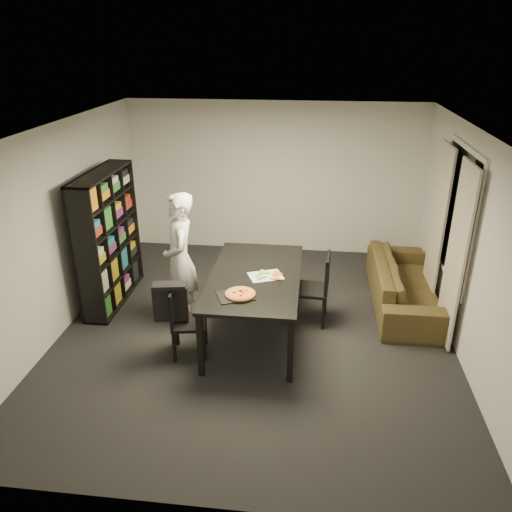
# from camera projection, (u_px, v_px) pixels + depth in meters

# --- Properties ---
(room) EXTENTS (5.01, 5.51, 2.61)m
(room) POSITION_uv_depth(u_px,v_px,m) (256.00, 238.00, 6.07)
(room) COLOR black
(room) RESTS_ON ground
(window_pane) EXTENTS (0.02, 1.40, 1.60)m
(window_pane) POSITION_uv_depth(u_px,v_px,m) (457.00, 214.00, 6.27)
(window_pane) COLOR black
(window_pane) RESTS_ON room
(window_frame) EXTENTS (0.03, 1.52, 1.72)m
(window_frame) POSITION_uv_depth(u_px,v_px,m) (457.00, 214.00, 6.27)
(window_frame) COLOR white
(window_frame) RESTS_ON room
(curtain_left) EXTENTS (0.03, 0.70, 2.25)m
(curtain_left) POSITION_uv_depth(u_px,v_px,m) (456.00, 256.00, 5.95)
(curtain_left) COLOR #BAB09F
(curtain_left) RESTS_ON room
(curtain_right) EXTENTS (0.03, 0.70, 2.25)m
(curtain_right) POSITION_uv_depth(u_px,v_px,m) (437.00, 226.00, 6.89)
(curtain_right) COLOR #BAB09F
(curtain_right) RESTS_ON room
(bookshelf) EXTENTS (0.35, 1.50, 1.90)m
(bookshelf) POSITION_uv_depth(u_px,v_px,m) (108.00, 239.00, 6.98)
(bookshelf) COLOR black
(bookshelf) RESTS_ON room
(dining_table) EXTENTS (1.12, 2.01, 0.84)m
(dining_table) POSITION_uv_depth(u_px,v_px,m) (255.00, 280.00, 6.22)
(dining_table) COLOR black
(dining_table) RESTS_ON room
(chair_left) EXTENTS (0.47, 0.47, 0.88)m
(chair_left) POSITION_uv_depth(u_px,v_px,m) (182.00, 317.00, 5.91)
(chair_left) COLOR black
(chair_left) RESTS_ON room
(chair_right) EXTENTS (0.48, 0.48, 0.97)m
(chair_right) POSITION_uv_depth(u_px,v_px,m) (318.00, 284.00, 6.58)
(chair_right) COLOR black
(chair_right) RESTS_ON room
(draped_jacket) EXTENTS (0.42, 0.23, 0.49)m
(draped_jacket) POSITION_uv_depth(u_px,v_px,m) (170.00, 301.00, 5.82)
(draped_jacket) COLOR black
(draped_jacket) RESTS_ON chair_left
(person) EXTENTS (0.61, 0.75, 1.79)m
(person) POSITION_uv_depth(u_px,v_px,m) (180.00, 260.00, 6.47)
(person) COLOR silver
(person) RESTS_ON room
(baking_tray) EXTENTS (0.49, 0.45, 0.01)m
(baking_tray) POSITION_uv_depth(u_px,v_px,m) (235.00, 296.00, 5.68)
(baking_tray) COLOR black
(baking_tray) RESTS_ON dining_table
(pepperoni_pizza) EXTENTS (0.35, 0.35, 0.03)m
(pepperoni_pizza) POSITION_uv_depth(u_px,v_px,m) (240.00, 294.00, 5.68)
(pepperoni_pizza) COLOR #9D602D
(pepperoni_pizza) RESTS_ON dining_table
(kitchen_towel) EXTENTS (0.48, 0.43, 0.01)m
(kitchen_towel) POSITION_uv_depth(u_px,v_px,m) (266.00, 276.00, 6.15)
(kitchen_towel) COLOR white
(kitchen_towel) RESTS_ON dining_table
(pizza_slices) EXTENTS (0.44, 0.40, 0.01)m
(pizza_slices) POSITION_uv_depth(u_px,v_px,m) (269.00, 275.00, 6.15)
(pizza_slices) COLOR gold
(pizza_slices) RESTS_ON dining_table
(sofa) EXTENTS (0.86, 2.20, 0.64)m
(sofa) POSITION_uv_depth(u_px,v_px,m) (404.00, 284.00, 7.10)
(sofa) COLOR #3C2E18
(sofa) RESTS_ON room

